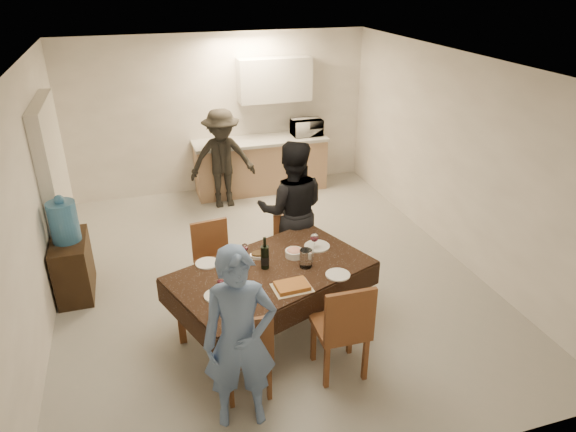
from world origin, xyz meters
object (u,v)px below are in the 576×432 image
(console, at_px, (73,267))
(microwave, at_px, (307,127))
(water_pitcher, at_px, (306,258))
(dining_table, at_px, (271,272))
(person_near, at_px, (240,340))
(person_far, at_px, (292,210))
(savoury_tart, at_px, (292,286))
(wine_bottle, at_px, (265,253))
(water_jug, at_px, (64,222))
(person_kitchen, at_px, (222,159))

(console, bearing_deg, microwave, 32.96)
(water_pitcher, bearing_deg, dining_table, 171.87)
(person_near, bearing_deg, console, 129.15)
(dining_table, bearing_deg, person_far, 41.20)
(dining_table, xyz_separation_m, console, (-2.02, 1.37, -0.37))
(console, relative_size, savoury_tart, 2.10)
(microwave, bearing_deg, wine_bottle, 65.13)
(dining_table, height_order, person_near, person_near)
(water_jug, bearing_deg, console, -90.00)
(person_far, bearing_deg, person_near, 77.72)
(wine_bottle, xyz_separation_m, person_near, (-0.50, -1.10, -0.11))
(water_jug, bearing_deg, person_kitchen, 42.21)
(dining_table, relative_size, person_kitchen, 1.41)
(water_jug, bearing_deg, water_pitcher, -30.94)
(water_jug, xyz_separation_m, person_near, (1.47, -2.42, -0.12))
(console, height_order, savoury_tart, savoury_tart)
(water_pitcher, bearing_deg, person_kitchen, 93.82)
(person_kitchen, bearing_deg, wine_bottle, -93.05)
(wine_bottle, bearing_deg, savoury_tart, -70.77)
(water_pitcher, height_order, person_kitchen, person_kitchen)
(water_jug, relative_size, person_near, 0.28)
(wine_bottle, bearing_deg, water_pitcher, -14.04)
(dining_table, relative_size, water_pitcher, 11.57)
(dining_table, height_order, person_kitchen, person_kitchen)
(water_jug, relative_size, savoury_tart, 1.29)
(console, xyz_separation_m, water_jug, (0.00, 0.00, 0.59))
(dining_table, distance_m, person_kitchen, 3.33)
(water_jug, relative_size, person_far, 0.27)
(console, relative_size, person_near, 0.46)
(dining_table, distance_m, water_pitcher, 0.38)
(savoury_tart, bearing_deg, dining_table, 104.74)
(savoury_tart, bearing_deg, person_kitchen, 89.62)
(savoury_tart, bearing_deg, microwave, 69.23)
(person_kitchen, bearing_deg, console, -137.79)
(water_pitcher, bearing_deg, savoury_tart, -127.15)
(microwave, height_order, person_far, person_far)
(console, bearing_deg, wine_bottle, -33.83)
(console, bearing_deg, water_pitcher, -30.94)
(dining_table, bearing_deg, person_kitchen, 66.70)
(dining_table, xyz_separation_m, microwave, (1.68, 3.77, 0.32))
(water_pitcher, bearing_deg, person_near, -131.99)
(water_pitcher, relative_size, savoury_tart, 0.53)
(person_kitchen, bearing_deg, person_near, -98.77)
(person_far, bearing_deg, wine_bottle, 74.40)
(microwave, xyz_separation_m, person_far, (-1.13, -2.72, -0.18))
(savoury_tart, distance_m, person_kitchen, 3.70)
(console, distance_m, person_kitchen, 2.93)
(dining_table, relative_size, water_jug, 4.75)
(water_jug, height_order, person_near, person_near)
(wine_bottle, bearing_deg, person_near, -114.44)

